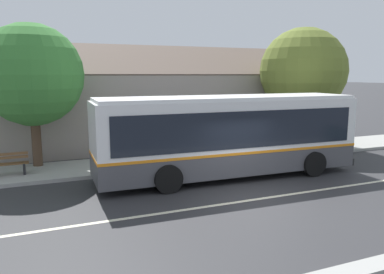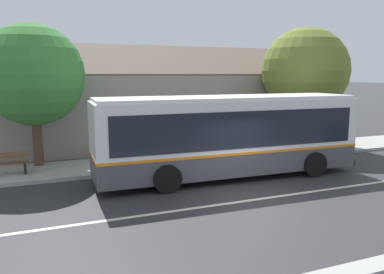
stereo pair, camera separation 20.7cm
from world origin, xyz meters
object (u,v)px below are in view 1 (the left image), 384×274
at_px(transit_bus, 228,134).
at_px(street_tree_primary, 304,74).
at_px(street_tree_secondary, 32,79).
at_px(bench_by_building, 4,165).

height_order(transit_bus, street_tree_primary, street_tree_primary).
relative_size(transit_bus, street_tree_primary, 1.61).
relative_size(transit_bus, street_tree_secondary, 1.72).
bearing_deg(street_tree_primary, street_tree_secondary, 178.98).
relative_size(transit_bus, bench_by_building, 5.88).
xyz_separation_m(street_tree_primary, street_tree_secondary, (-13.71, 0.25, -0.21)).
bearing_deg(transit_bus, street_tree_secondary, 149.54).
bearing_deg(transit_bus, street_tree_primary, 30.19).
distance_m(transit_bus, street_tree_primary, 8.08).
height_order(bench_by_building, street_tree_primary, street_tree_primary).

